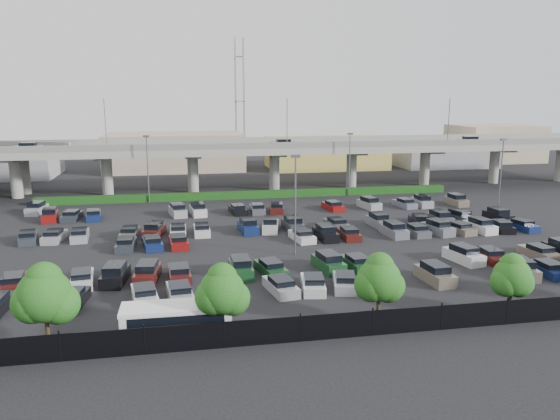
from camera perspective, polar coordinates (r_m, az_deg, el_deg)
name	(u,v)px	position (r m, az deg, el deg)	size (l,w,h in m)	color
ground	(281,236)	(63.82, 0.05, -2.71)	(280.00, 280.00, 0.00)	black
overpass	(244,151)	(93.82, -3.75, 6.21)	(150.00, 13.00, 15.80)	gray
hedge	(251,195)	(87.85, -3.00, 1.62)	(66.00, 1.60, 1.10)	#133910
fence	(358,324)	(37.77, 8.11, -11.74)	(70.00, 0.10, 2.00)	black
tree_row	(362,279)	(38.37, 8.59, -7.19)	(65.07, 3.66, 5.94)	#332316
shuttle_bus	(177,320)	(37.76, -10.74, -11.23)	(7.33, 2.63, 2.34)	white
parked_cars	(290,237)	(60.64, 1.07, -2.86)	(63.09, 41.65, 1.67)	#525359
light_poles	(243,181)	(63.90, -3.92, 3.00)	(66.90, 48.38, 10.30)	#535359
distant_buildings	(283,152)	(125.45, 0.33, 6.12)	(138.00, 24.00, 9.00)	gray
comm_tower	(240,99)	(135.64, -4.22, 11.53)	(2.40, 2.40, 30.00)	#535359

